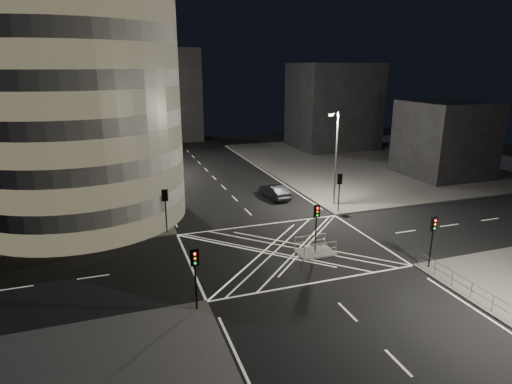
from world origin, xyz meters
name	(u,v)px	position (x,y,z in m)	size (l,w,h in m)	color
ground	(285,249)	(0.00, 0.00, 0.00)	(120.00, 120.00, 0.00)	black
sidewalk_far_right	(386,160)	(29.00, 27.00, 0.07)	(42.00, 42.00, 0.15)	#484644
central_island	(315,252)	(2.00, -1.50, 0.07)	(3.00, 2.00, 0.15)	slate
office_tower_curved	(22,87)	(-20.74, 18.74, 12.65)	(30.00, 29.00, 27.20)	#989690
office_block_rear	(41,90)	(-22.00, 42.00, 11.15)	(24.00, 16.00, 22.00)	#989690
building_right_far	(333,106)	(26.00, 40.00, 7.65)	(14.00, 12.00, 15.00)	black
building_right_near	(444,139)	(30.00, 16.00, 5.15)	(10.00, 10.00, 10.00)	black
building_far_end	(154,96)	(-4.00, 58.00, 9.00)	(18.00, 8.00, 18.00)	black
tree_a	(142,182)	(-10.50, 9.00, 4.45)	(4.33, 4.33, 6.80)	black
tree_b	(137,160)	(-10.50, 15.00, 5.29)	(4.80, 4.80, 7.91)	black
tree_c	(134,158)	(-10.50, 21.00, 4.28)	(3.89, 3.89, 6.37)	black
tree_d	(130,144)	(-10.50, 27.00, 4.98)	(4.91, 4.91, 7.66)	black
tree_e	(128,138)	(-10.50, 33.00, 4.79)	(4.09, 4.09, 7.01)	black
traffic_signal_fl	(165,203)	(-8.80, 6.80, 2.91)	(0.55, 0.22, 4.00)	black
traffic_signal_nl	(195,268)	(-8.80, -6.80, 2.91)	(0.55, 0.22, 4.00)	black
traffic_signal_fr	(340,185)	(8.80, 6.80, 2.91)	(0.55, 0.22, 4.00)	black
traffic_signal_nr	(433,233)	(8.80, -6.80, 2.91)	(0.55, 0.22, 4.00)	black
traffic_signal_island	(316,219)	(2.00, -1.50, 2.91)	(0.55, 0.22, 4.00)	black
street_lamp_left_near	(150,162)	(-9.44, 12.00, 5.54)	(1.25, 0.25, 10.00)	slate
street_lamp_left_far	(137,135)	(-9.44, 30.00, 5.54)	(1.25, 0.25, 10.00)	slate
street_lamp_right_far	(336,156)	(9.44, 9.00, 5.54)	(1.25, 0.25, 10.00)	slate
railing_near_right	(482,296)	(8.30, -12.15, 0.70)	(0.06, 11.70, 1.10)	slate
railing_island_south	(320,249)	(2.00, -2.40, 0.70)	(2.80, 0.06, 1.10)	slate
railing_island_north	(310,241)	(2.00, -0.60, 0.70)	(2.80, 0.06, 1.10)	slate
sedan	(274,191)	(4.35, 13.63, 0.82)	(1.74, 4.98, 1.64)	black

